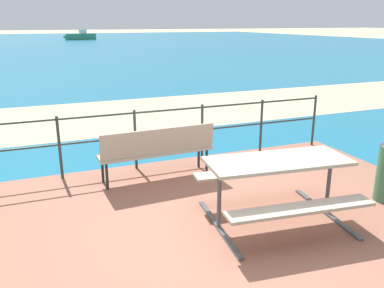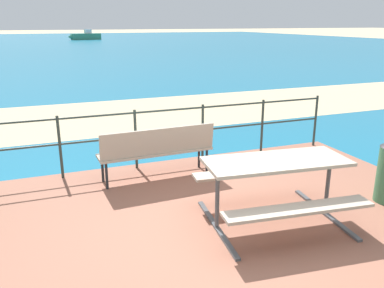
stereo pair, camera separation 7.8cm
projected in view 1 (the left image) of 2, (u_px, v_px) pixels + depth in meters
The scene contains 8 objects.
ground_plane at pixel (236, 233), 4.73m from camera, with size 240.00×240.00×0.00m, color tan.
patio_paving at pixel (237, 231), 4.72m from camera, with size 6.40×5.20×0.06m, color #935B47.
sea_water at pixel (50, 46), 40.23m from camera, with size 90.00×90.00×0.01m, color #196B8E.
beach_strip at pixel (119, 115), 10.67m from camera, with size 54.00×4.09×0.01m, color tan.
picnic_table at pixel (277, 176), 4.73m from camera, with size 1.82×1.57×0.79m.
park_bench at pixel (157, 148), 6.04m from camera, with size 1.77×0.49×0.84m.
railing_fence at pixel (170, 129), 6.68m from camera, with size 5.94×0.04×0.99m.
boat_near at pixel (80, 36), 53.53m from camera, with size 4.44×1.76×1.35m.
Camera 1 is at (-2.05, -3.71, 2.40)m, focal length 37.47 mm.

